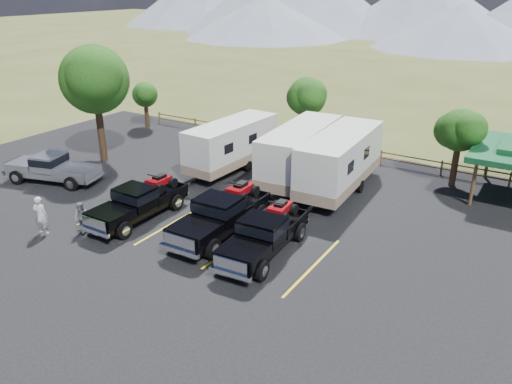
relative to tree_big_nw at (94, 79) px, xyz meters
The scene contains 18 objects.
ground 16.44m from the tree_big_nw, 35.73° to the right, with size 320.00×320.00×0.00m, color #4C5323.
asphalt_lot 14.99m from the tree_big_nw, 25.65° to the right, with size 44.00×34.00×0.04m, color black.
stall_lines 14.61m from the tree_big_nw, 21.83° to the right, with size 12.12×5.50×0.01m.
tree_big_nw is the anchor object (origin of this frame).
tree_ne_a 23.05m from the tree_big_nw, 20.37° to the left, with size 3.11×2.92×4.76m.
tree_north 14.61m from the tree_big_nw, 43.53° to the left, with size 3.46×3.24×5.25m.
tree_nw_small 9.15m from the tree_big_nw, 113.52° to the left, with size 2.59×2.43×3.85m.
rail_fence 18.06m from the tree_big_nw, 33.08° to the left, with size 36.12×0.12×1.00m.
mountain_range 97.10m from the tree_big_nw, 87.10° to the left, with size 209.00×71.00×20.00m.
rig_left 11.29m from the tree_big_nw, 31.98° to the right, with size 2.15×6.04×2.01m.
rig_center 14.78m from the tree_big_nw, 18.82° to the right, with size 2.47×6.63×2.20m.
rig_right 17.51m from the tree_big_nw, 17.55° to the right, with size 2.47×6.20×2.03m.
trailer_left 9.96m from the tree_big_nw, 20.76° to the left, with size 2.69×9.09×3.15m.
trailer_center 14.34m from the tree_big_nw, 15.69° to the left, with size 3.21×9.88×3.42m.
trailer_right 16.82m from the tree_big_nw, 12.56° to the left, with size 3.00×9.98×3.46m.
pickup_silver 6.50m from the tree_big_nw, 82.73° to the right, with size 6.27×3.49×1.79m.
person_a 11.90m from the tree_big_nw, 57.47° to the right, with size 0.72×0.47×1.96m, color silver.
person_b 12.03m from the tree_big_nw, 47.46° to the right, with size 0.77×0.60×1.59m, color slate.
Camera 1 is at (13.82, -13.20, 11.50)m, focal length 35.00 mm.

